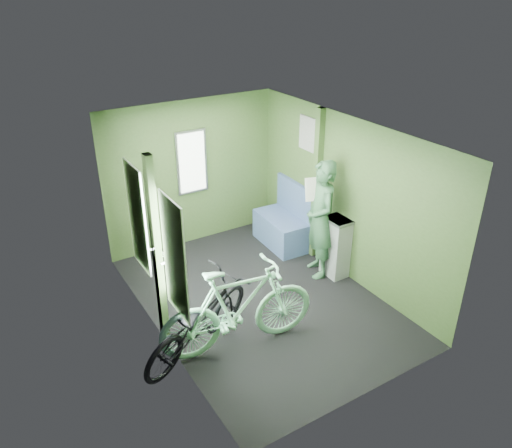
{
  "coord_description": "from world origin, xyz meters",
  "views": [
    {
      "loc": [
        -2.95,
        -4.68,
        3.95
      ],
      "look_at": [
        0.0,
        0.1,
        1.1
      ],
      "focal_mm": 35.0,
      "sensor_mm": 36.0,
      "label": 1
    }
  ],
  "objects": [
    {
      "name": "room",
      "position": [
        -0.04,
        0.04,
        1.44
      ],
      "size": [
        4.0,
        4.02,
        2.31
      ],
      "color": "black",
      "rests_on": "ground"
    },
    {
      "name": "passenger",
      "position": [
        1.09,
        0.15,
        0.86
      ],
      "size": [
        0.6,
        0.75,
        1.72
      ],
      "rotation": [
        0.0,
        0.0,
        -1.91
      ],
      "color": "#335F3E",
      "rests_on": "ground"
    },
    {
      "name": "bicycle_black",
      "position": [
        -1.12,
        -0.5,
        0.0
      ],
      "size": [
        1.89,
        1.42,
        1.01
      ],
      "primitive_type": "imported",
      "rotation": [
        0.0,
        -0.2,
        2.0
      ],
      "color": "black",
      "rests_on": "ground"
    },
    {
      "name": "bicycle_mint",
      "position": [
        -0.71,
        -0.67,
        0.0
      ],
      "size": [
        1.92,
        0.85,
        1.14
      ],
      "primitive_type": "imported",
      "rotation": [
        0.0,
        -0.05,
        1.42
      ],
      "color": "#90E1B4",
      "rests_on": "ground"
    },
    {
      "name": "waste_box",
      "position": [
        1.26,
        -0.02,
        0.45
      ],
      "size": [
        0.26,
        0.37,
        0.9
      ],
      "primitive_type": "cube",
      "color": "gray",
      "rests_on": "ground"
    },
    {
      "name": "bench_seat",
      "position": [
        1.15,
        1.13,
        0.3
      ],
      "size": [
        0.58,
        0.99,
        1.02
      ],
      "rotation": [
        0.0,
        0.0,
        -0.04
      ],
      "color": "navy",
      "rests_on": "ground"
    }
  ]
}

